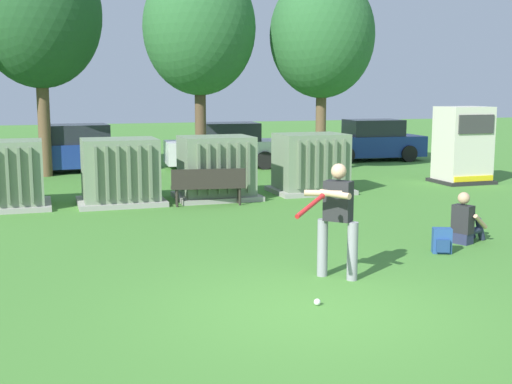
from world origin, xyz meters
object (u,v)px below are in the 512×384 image
(transformer_west, at_px, (4,176))
(generator_enclosure, at_px, (463,145))
(backpack, at_px, (442,241))
(parked_car_left_of_center, at_px, (73,150))
(parked_car_right_of_center, at_px, (225,147))
(batter, at_px, (337,215))
(transformer_east, at_px, (311,164))
(sports_ball, at_px, (317,302))
(park_bench, at_px, (208,184))
(transformer_mid_west, at_px, (120,172))
(seated_spectator, at_px, (466,223))
(parked_car_rightmost, at_px, (370,141))
(transformer_mid_east, at_px, (216,168))

(transformer_west, distance_m, generator_enclosure, 13.02)
(backpack, relative_size, parked_car_left_of_center, 0.10)
(transformer_west, bearing_deg, parked_car_right_of_center, 41.83)
(batter, xyz_separation_m, backpack, (2.43, 0.89, -0.76))
(transformer_east, distance_m, sports_ball, 9.76)
(generator_enclosure, xyz_separation_m, park_bench, (-8.29, -1.57, -0.60))
(transformer_mid_west, bearing_deg, parked_car_right_of_center, 55.87)
(transformer_west, relative_size, sports_ball, 23.33)
(seated_spectator, xyz_separation_m, parked_car_left_of_center, (-6.35, 13.35, 0.38))
(park_bench, bearing_deg, parked_car_rightmost, 43.44)
(parked_car_left_of_center, bearing_deg, seated_spectator, -64.57)
(parked_car_left_of_center, height_order, parked_car_right_of_center, same)
(park_bench, relative_size, parked_car_left_of_center, 0.43)
(parked_car_left_of_center, relative_size, parked_car_right_of_center, 0.99)
(park_bench, distance_m, parked_car_left_of_center, 8.49)
(batter, distance_m, parked_car_rightmost, 17.15)
(transformer_east, distance_m, seated_spectator, 6.54)
(transformer_west, height_order, sports_ball, transformer_west)
(parked_car_right_of_center, bearing_deg, parked_car_rightmost, 5.75)
(park_bench, distance_m, seated_spectator, 6.42)
(batter, height_order, parked_car_right_of_center, batter)
(backpack, bearing_deg, parked_car_rightmost, 67.10)
(sports_ball, relative_size, parked_car_right_of_center, 0.02)
(batter, xyz_separation_m, parked_car_rightmost, (8.37, 14.97, -0.22))
(transformer_east, xyz_separation_m, generator_enclosure, (5.11, 0.38, 0.35))
(seated_spectator, bearing_deg, park_bench, 123.85)
(transformer_mid_west, bearing_deg, batter, -73.45)
(transformer_mid_west, distance_m, sports_ball, 8.93)
(batter, distance_m, seated_spectator, 3.64)
(generator_enclosure, height_order, batter, generator_enclosure)
(backpack, height_order, parked_car_left_of_center, parked_car_left_of_center)
(batter, xyz_separation_m, sports_ball, (-0.75, -1.07, -0.93))
(seated_spectator, height_order, backpack, seated_spectator)
(backpack, bearing_deg, transformer_east, 86.19)
(transformer_mid_west, relative_size, seated_spectator, 2.18)
(transformer_west, distance_m, transformer_mid_west, 2.72)
(generator_enclosure, bearing_deg, seated_spectator, -124.38)
(transformer_east, height_order, parked_car_rightmost, same)
(backpack, relative_size, parked_car_rightmost, 0.10)
(seated_spectator, bearing_deg, transformer_mid_east, 116.27)
(batter, height_order, parked_car_rightmost, batter)
(transformer_east, relative_size, park_bench, 1.14)
(park_bench, bearing_deg, batter, -87.59)
(parked_car_left_of_center, bearing_deg, batter, -78.32)
(backpack, distance_m, parked_car_right_of_center, 13.48)
(park_bench, bearing_deg, transformer_mid_east, 65.00)
(parked_car_left_of_center, bearing_deg, generator_enclosure, -30.24)
(transformer_west, distance_m, parked_car_right_of_center, 9.68)
(transformer_mid_west, height_order, parked_car_right_of_center, same)
(parked_car_right_of_center, bearing_deg, batter, -98.79)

